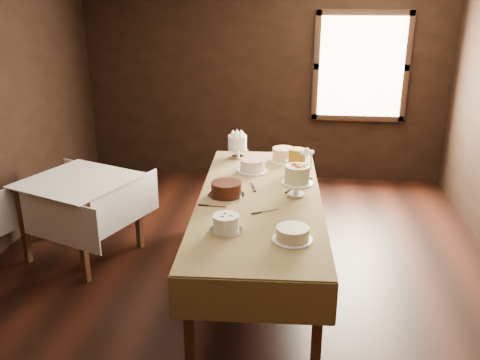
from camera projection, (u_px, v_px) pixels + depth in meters
name	position (u px, v px, depth m)	size (l,w,h in m)	color
floor	(237.00, 284.00, 4.71)	(5.00, 6.00, 0.01)	black
wall_back	(263.00, 80.00, 7.02)	(5.00, 0.02, 2.80)	black
window	(361.00, 67.00, 6.75)	(1.10, 0.05, 1.30)	#FFEABF
display_table	(260.00, 204.00, 4.49)	(1.18, 2.77, 0.84)	#3F2615
side_table	(79.00, 189.00, 5.00)	(1.25, 1.25, 0.82)	#3F2615
cake_meringue	(237.00, 147.00, 5.51)	(0.27, 0.27, 0.26)	silver
cake_speckled	(283.00, 155.00, 5.42)	(0.32, 0.32, 0.14)	white
cake_lattice	(252.00, 166.00, 5.09)	(0.33, 0.33, 0.11)	white
cake_caramel	(297.00, 162.00, 5.05)	(0.22, 0.22, 0.25)	white
cake_chocolate	(226.00, 189.00, 4.48)	(0.37, 0.37, 0.13)	silver
cake_flowers	(297.00, 182.00, 4.46)	(0.28, 0.28, 0.29)	white
cake_swirl	(226.00, 224.00, 3.81)	(0.25, 0.25, 0.13)	silver
cake_cream	(293.00, 234.00, 3.67)	(0.32, 0.32, 0.10)	white
cake_server_a	(270.00, 211.00, 4.18)	(0.24, 0.03, 0.01)	silver
cake_server_c	(252.00, 185.00, 4.73)	(0.24, 0.03, 0.01)	silver
cake_server_d	(293.00, 187.00, 4.69)	(0.24, 0.03, 0.01)	silver
cake_server_e	(217.00, 207.00, 4.26)	(0.24, 0.03, 0.01)	silver
flower_vase	(306.00, 177.00, 4.78)	(0.12, 0.12, 0.12)	#2D2823
flower_bouquet	(307.00, 159.00, 4.71)	(0.14, 0.14, 0.20)	white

